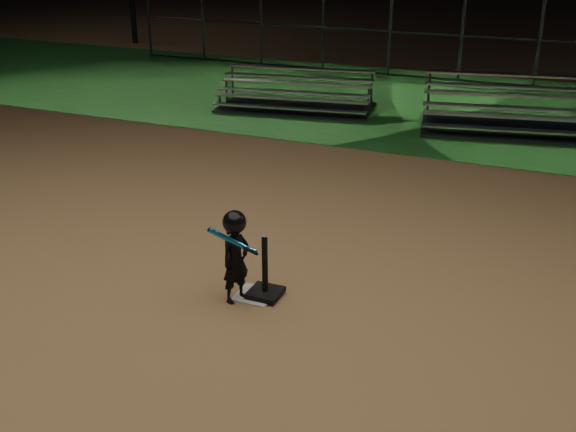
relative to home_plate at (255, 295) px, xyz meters
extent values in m
plane|color=#9B7246|center=(0.00, 0.00, -0.01)|extent=(80.00, 80.00, 0.00)
cube|color=#194E1B|center=(0.00, 10.00, -0.01)|extent=(60.00, 8.00, 0.01)
cube|color=beige|center=(0.00, 0.00, 0.00)|extent=(0.45, 0.45, 0.02)
cube|color=black|center=(0.12, 0.03, 0.04)|extent=(0.38, 0.38, 0.06)
cylinder|color=black|center=(0.12, 0.03, 0.43)|extent=(0.07, 0.07, 0.72)
imported|color=black|center=(-0.16, -0.17, 0.50)|extent=(0.38, 0.44, 1.03)
sphere|color=black|center=(-0.16, -0.17, 0.99)|extent=(0.28, 0.28, 0.28)
cylinder|color=#197FD9|center=(-0.11, -0.32, 0.83)|extent=(0.44, 0.44, 0.42)
cylinder|color=black|center=(0.05, -0.20, 0.69)|extent=(0.16, 0.16, 0.14)
cube|color=silver|center=(-2.91, 7.99, 0.35)|extent=(3.58, 0.78, 0.04)
cube|color=silver|center=(-2.87, 7.74, 0.19)|extent=(3.58, 0.78, 0.03)
cube|color=silver|center=(-2.99, 8.48, 0.60)|extent=(3.58, 0.78, 0.04)
cube|color=silver|center=(-2.95, 8.23, 0.44)|extent=(3.58, 0.78, 0.03)
cube|color=silver|center=(-3.07, 8.96, 0.85)|extent=(3.58, 0.78, 0.04)
cube|color=silver|center=(-3.03, 8.72, 0.69)|extent=(3.58, 0.78, 0.03)
cube|color=#38383D|center=(-2.99, 8.48, 0.01)|extent=(3.82, 2.29, 0.05)
cube|color=silver|center=(2.36, 8.11, 0.43)|extent=(4.34, 1.09, 0.04)
cube|color=silver|center=(2.42, 7.81, 0.23)|extent=(4.34, 1.09, 0.03)
cube|color=silver|center=(2.24, 8.70, 0.73)|extent=(4.34, 1.09, 0.04)
cube|color=silver|center=(2.30, 8.40, 0.53)|extent=(4.34, 1.09, 0.03)
cube|color=silver|center=(2.13, 9.29, 1.04)|extent=(4.34, 1.09, 0.04)
cube|color=silver|center=(2.19, 8.99, 0.84)|extent=(4.34, 1.09, 0.03)
cube|color=#38383D|center=(2.24, 8.70, 0.02)|extent=(4.70, 2.93, 0.07)
cube|color=#38383D|center=(0.00, 13.00, 0.04)|extent=(20.00, 0.05, 0.05)
cube|color=#38383D|center=(0.00, 13.00, 1.24)|extent=(20.00, 0.05, 0.05)
cylinder|color=#38383D|center=(-10.00, 13.00, 1.24)|extent=(0.08, 0.08, 2.50)
cylinder|color=#38383D|center=(-5.00, 13.00, 1.24)|extent=(0.08, 0.08, 2.50)
cylinder|color=#38383D|center=(0.00, 13.00, 1.24)|extent=(0.08, 0.08, 2.50)
camera|label=1|loc=(3.23, -6.59, 4.15)|focal=43.64mm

